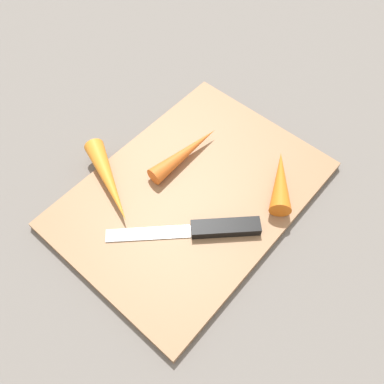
{
  "coord_description": "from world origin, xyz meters",
  "views": [
    {
      "loc": [
        0.23,
        0.2,
        0.49
      ],
      "look_at": [
        0.0,
        0.0,
        0.01
      ],
      "focal_mm": 38.25,
      "sensor_mm": 36.0,
      "label": 1
    }
  ],
  "objects_px": {
    "carrot_longest": "(109,181)",
    "carrot_medium": "(185,153)",
    "cutting_board": "(192,194)",
    "knife": "(215,228)",
    "carrot_shortest": "(281,181)"
  },
  "relations": [
    {
      "from": "carrot_longest",
      "to": "carrot_medium",
      "type": "distance_m",
      "value": 0.12
    },
    {
      "from": "carrot_longest",
      "to": "carrot_medium",
      "type": "height_order",
      "value": "carrot_longest"
    },
    {
      "from": "cutting_board",
      "to": "knife",
      "type": "distance_m",
      "value": 0.07
    },
    {
      "from": "carrot_longest",
      "to": "carrot_shortest",
      "type": "relative_size",
      "value": 1.42
    },
    {
      "from": "knife",
      "to": "carrot_longest",
      "type": "xyz_separation_m",
      "value": [
        0.04,
        -0.15,
        0.01
      ]
    },
    {
      "from": "cutting_board",
      "to": "knife",
      "type": "bearing_deg",
      "value": 68.02
    },
    {
      "from": "cutting_board",
      "to": "carrot_medium",
      "type": "distance_m",
      "value": 0.06
    },
    {
      "from": "carrot_longest",
      "to": "carrot_shortest",
      "type": "bearing_deg",
      "value": 65.28
    },
    {
      "from": "carrot_medium",
      "to": "knife",
      "type": "bearing_deg",
      "value": -115.67
    },
    {
      "from": "knife",
      "to": "carrot_longest",
      "type": "distance_m",
      "value": 0.16
    },
    {
      "from": "carrot_shortest",
      "to": "carrot_longest",
      "type": "bearing_deg",
      "value": 97.39
    },
    {
      "from": "knife",
      "to": "carrot_longest",
      "type": "height_order",
      "value": "carrot_longest"
    },
    {
      "from": "knife",
      "to": "carrot_shortest",
      "type": "distance_m",
      "value": 0.11
    },
    {
      "from": "knife",
      "to": "carrot_longest",
      "type": "relative_size",
      "value": 1.14
    },
    {
      "from": "knife",
      "to": "carrot_shortest",
      "type": "relative_size",
      "value": 1.61
    }
  ]
}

